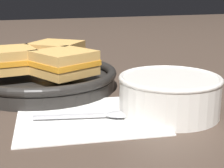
{
  "coord_description": "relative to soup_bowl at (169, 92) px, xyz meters",
  "views": [
    {
      "loc": [
        -0.23,
        -0.53,
        0.2
      ],
      "look_at": [
        -0.02,
        0.02,
        0.03
      ],
      "focal_mm": 55.0,
      "sensor_mm": 36.0,
      "label": 1
    }
  ],
  "objects": [
    {
      "name": "sandwich_near_right",
      "position": [
        -0.23,
        0.23,
        0.03
      ],
      "size": [
        0.11,
        0.11,
        0.05
      ],
      "rotation": [
        0.0,
        0.0,
        4.79
      ],
      "color": "tan",
      "rests_on": "skillet"
    },
    {
      "name": "skillet",
      "position": [
        -0.16,
        0.23,
        -0.02
      ],
      "size": [
        0.3,
        0.3,
        0.04
      ],
      "color": "black",
      "rests_on": "ground_plane"
    },
    {
      "name": "napkin",
      "position": [
        -0.13,
        0.03,
        -0.03
      ],
      "size": [
        0.25,
        0.23,
        0.0
      ],
      "color": "white",
      "rests_on": "ground_plane"
    },
    {
      "name": "ground_plane",
      "position": [
        -0.05,
        0.07,
        -0.04
      ],
      "size": [
        4.0,
        4.0,
        0.0
      ],
      "primitive_type": "plane",
      "color": "#47382D"
    },
    {
      "name": "soup_bowl",
      "position": [
        0.0,
        0.0,
        0.0
      ],
      "size": [
        0.17,
        0.17,
        0.06
      ],
      "color": "silver",
      "rests_on": "ground_plane"
    },
    {
      "name": "sandwich_far_left",
      "position": [
        -0.14,
        0.16,
        0.03
      ],
      "size": [
        0.13,
        0.13,
        0.05
      ],
      "rotation": [
        0.0,
        0.0,
        6.7
      ],
      "color": "tan",
      "rests_on": "skillet"
    },
    {
      "name": "sandwich_near_left",
      "position": [
        -0.13,
        0.28,
        0.03
      ],
      "size": [
        0.14,
        0.14,
        0.05
      ],
      "rotation": [
        0.0,
        0.0,
        2.42
      ],
      "color": "tan",
      "rests_on": "skillet"
    },
    {
      "name": "spoon",
      "position": [
        -0.1,
        0.01,
        -0.03
      ],
      "size": [
        0.16,
        0.06,
        0.01
      ],
      "rotation": [
        0.0,
        0.0,
        -0.26
      ],
      "color": "#B7B7BC",
      "rests_on": "napkin"
    }
  ]
}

